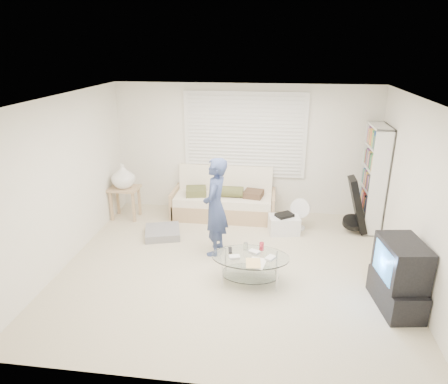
# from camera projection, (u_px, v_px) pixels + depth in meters

# --- Properties ---
(ground) EXTENTS (5.00, 5.00, 0.00)m
(ground) POSITION_uv_depth(u_px,v_px,m) (231.00, 267.00, 6.05)
(ground) COLOR #B4A98C
(ground) RESTS_ON ground
(room_shell) EXTENTS (5.02, 4.52, 2.51)m
(room_shell) POSITION_uv_depth(u_px,v_px,m) (235.00, 154.00, 5.92)
(room_shell) COLOR silver
(room_shell) RESTS_ON ground
(window_blinds) EXTENTS (2.32, 0.08, 1.62)m
(window_blinds) POSITION_uv_depth(u_px,v_px,m) (245.00, 135.00, 7.55)
(window_blinds) COLOR silver
(window_blinds) RESTS_ON ground
(futon_sofa) EXTENTS (1.96, 0.79, 0.96)m
(futon_sofa) POSITION_uv_depth(u_px,v_px,m) (224.00, 201.00, 7.72)
(futon_sofa) COLOR #A67F5E
(futon_sofa) RESTS_ON ground
(grey_floor_pillow) EXTENTS (0.73, 0.73, 0.13)m
(grey_floor_pillow) POSITION_uv_depth(u_px,v_px,m) (163.00, 232.00, 7.00)
(grey_floor_pillow) COLOR slate
(grey_floor_pillow) RESTS_ON ground
(side_table) EXTENTS (0.55, 0.44, 1.08)m
(side_table) POSITION_uv_depth(u_px,v_px,m) (123.00, 178.00, 7.49)
(side_table) COLOR #A67F5E
(side_table) RESTS_ON ground
(bookshelf) EXTENTS (0.30, 0.80, 1.89)m
(bookshelf) POSITION_uv_depth(u_px,v_px,m) (373.00, 179.00, 7.02)
(bookshelf) COLOR white
(bookshelf) RESTS_ON ground
(guitar_case) EXTENTS (0.42, 0.38, 1.00)m
(guitar_case) POSITION_uv_depth(u_px,v_px,m) (356.00, 209.00, 7.00)
(guitar_case) COLOR black
(guitar_case) RESTS_ON ground
(floor_fan) EXTENTS (0.37, 0.24, 0.59)m
(floor_fan) POSITION_uv_depth(u_px,v_px,m) (300.00, 211.00, 7.18)
(floor_fan) COLOR white
(floor_fan) RESTS_ON ground
(storage_bin) EXTENTS (0.58, 0.46, 0.37)m
(storage_bin) POSITION_uv_depth(u_px,v_px,m) (284.00, 224.00, 7.08)
(storage_bin) COLOR white
(storage_bin) RESTS_ON ground
(tv_unit) EXTENTS (0.57, 0.90, 0.92)m
(tv_unit) POSITION_uv_depth(u_px,v_px,m) (399.00, 276.00, 4.99)
(tv_unit) COLOR black
(tv_unit) RESTS_ON ground
(coffee_table) EXTENTS (1.09, 0.71, 0.52)m
(coffee_table) POSITION_uv_depth(u_px,v_px,m) (251.00, 261.00, 5.57)
(coffee_table) COLOR silver
(coffee_table) RESTS_ON ground
(standing_person) EXTENTS (0.45, 0.62, 1.58)m
(standing_person) POSITION_uv_depth(u_px,v_px,m) (215.00, 207.00, 6.20)
(standing_person) COLOR navy
(standing_person) RESTS_ON ground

